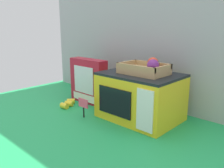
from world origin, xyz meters
name	(u,v)px	position (x,y,z in m)	size (l,w,h in m)	color
ground_plane	(114,113)	(0.00, 0.00, 0.00)	(1.70, 1.70, 0.00)	#219E54
display_back_panel	(145,37)	(0.00, 0.26, 0.40)	(1.61, 0.03, 0.79)	#A0A3A8
toy_microwave	(140,96)	(0.14, 0.04, 0.12)	(0.38, 0.29, 0.23)	yellow
food_groups_crate	(146,69)	(0.17, 0.04, 0.26)	(0.22, 0.15, 0.08)	tan
cookie_set_box	(88,81)	(-0.25, 0.04, 0.13)	(0.26, 0.07, 0.27)	#B2192D
price_sign	(83,105)	(-0.08, -0.15, 0.07)	(0.07, 0.01, 0.10)	black
loose_toy_banana	(68,104)	(-0.28, -0.10, 0.02)	(0.09, 0.12, 0.03)	yellow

